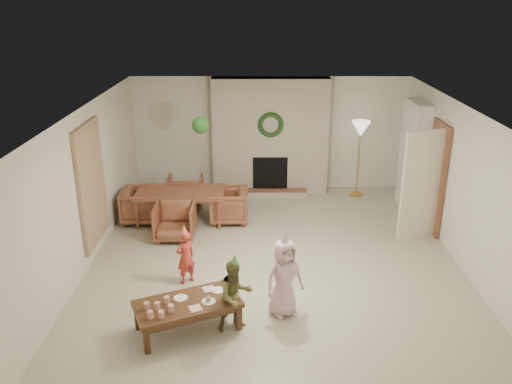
{
  "coord_description": "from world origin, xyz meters",
  "views": [
    {
      "loc": [
        -0.27,
        -7.71,
        4.14
      ],
      "look_at": [
        -0.3,
        0.4,
        1.05
      ],
      "focal_mm": 36.63,
      "sensor_mm": 36.0,
      "label": 1
    }
  ],
  "objects_px": {
    "dining_chair_far": "(185,192)",
    "coffee_table_top": "(187,304)",
    "child_pink": "(284,278)",
    "dining_table": "(180,207)",
    "dining_chair_left": "(142,205)",
    "child_plaid": "(235,295)",
    "dining_chair_near": "(175,221)",
    "child_red": "(185,257)",
    "dining_chair_right": "(229,205)"
  },
  "relations": [
    {
      "from": "child_pink",
      "to": "coffee_table_top",
      "type": "bearing_deg",
      "value": 170.74
    },
    {
      "from": "dining_chair_near",
      "to": "dining_chair_left",
      "type": "distance_m",
      "value": 1.05
    },
    {
      "from": "dining_chair_left",
      "to": "coffee_table_top",
      "type": "bearing_deg",
      "value": -159.65
    },
    {
      "from": "child_red",
      "to": "child_pink",
      "type": "relative_size",
      "value": 0.76
    },
    {
      "from": "dining_chair_left",
      "to": "child_plaid",
      "type": "xyz_separation_m",
      "value": [
        1.95,
        -3.45,
        0.16
      ]
    },
    {
      "from": "child_plaid",
      "to": "dining_chair_near",
      "type": "bearing_deg",
      "value": 87.59
    },
    {
      "from": "dining_chair_left",
      "to": "child_red",
      "type": "relative_size",
      "value": 0.85
    },
    {
      "from": "dining_chair_left",
      "to": "coffee_table_top",
      "type": "distance_m",
      "value": 3.72
    },
    {
      "from": "dining_table",
      "to": "dining_chair_left",
      "type": "height_order",
      "value": "dining_chair_left"
    },
    {
      "from": "child_red",
      "to": "child_pink",
      "type": "height_order",
      "value": "child_pink"
    },
    {
      "from": "child_pink",
      "to": "dining_chair_right",
      "type": "bearing_deg",
      "value": 80.8
    },
    {
      "from": "dining_chair_right",
      "to": "dining_table",
      "type": "bearing_deg",
      "value": -90.0
    },
    {
      "from": "child_plaid",
      "to": "child_pink",
      "type": "relative_size",
      "value": 0.88
    },
    {
      "from": "dining_chair_left",
      "to": "child_pink",
      "type": "distance_m",
      "value": 4.05
    },
    {
      "from": "dining_chair_near",
      "to": "dining_chair_right",
      "type": "height_order",
      "value": "same"
    },
    {
      "from": "dining_chair_left",
      "to": "dining_chair_right",
      "type": "bearing_deg",
      "value": -90.0
    },
    {
      "from": "dining_chair_far",
      "to": "child_pink",
      "type": "xyz_separation_m",
      "value": [
        1.85,
        -3.86,
        0.23
      ]
    },
    {
      "from": "dining_chair_near",
      "to": "child_pink",
      "type": "relative_size",
      "value": 0.65
    },
    {
      "from": "child_plaid",
      "to": "child_red",
      "type": "bearing_deg",
      "value": 98.3
    },
    {
      "from": "dining_table",
      "to": "child_plaid",
      "type": "distance_m",
      "value": 3.66
    },
    {
      "from": "dining_chair_near",
      "to": "dining_chair_far",
      "type": "xyz_separation_m",
      "value": [
        -0.01,
        1.49,
        0.0
      ]
    },
    {
      "from": "dining_chair_right",
      "to": "child_red",
      "type": "height_order",
      "value": "child_red"
    },
    {
      "from": "dining_chair_near",
      "to": "dining_chair_left",
      "type": "relative_size",
      "value": 1.0
    },
    {
      "from": "dining_chair_right",
      "to": "child_red",
      "type": "relative_size",
      "value": 0.85
    },
    {
      "from": "dining_chair_far",
      "to": "coffee_table_top",
      "type": "xyz_separation_m",
      "value": [
        0.58,
        -4.23,
        0.05
      ]
    },
    {
      "from": "dining_chair_far",
      "to": "coffee_table_top",
      "type": "distance_m",
      "value": 4.27
    },
    {
      "from": "coffee_table_top",
      "to": "child_red",
      "type": "height_order",
      "value": "child_red"
    },
    {
      "from": "coffee_table_top",
      "to": "child_pink",
      "type": "distance_m",
      "value": 1.33
    },
    {
      "from": "dining_chair_right",
      "to": "child_red",
      "type": "xyz_separation_m",
      "value": [
        -0.53,
        -2.3,
        0.09
      ]
    },
    {
      "from": "dining_chair_far",
      "to": "dining_chair_left",
      "type": "height_order",
      "value": "same"
    },
    {
      "from": "coffee_table_top",
      "to": "child_pink",
      "type": "xyz_separation_m",
      "value": [
        1.27,
        0.37,
        0.18
      ]
    },
    {
      "from": "dining_chair_left",
      "to": "child_pink",
      "type": "bearing_deg",
      "value": -140.66
    },
    {
      "from": "dining_chair_near",
      "to": "coffee_table_top",
      "type": "height_order",
      "value": "dining_chair_near"
    },
    {
      "from": "dining_chair_left",
      "to": "child_plaid",
      "type": "bearing_deg",
      "value": -151.05
    },
    {
      "from": "dining_table",
      "to": "dining_chair_right",
      "type": "xyz_separation_m",
      "value": [
        0.93,
        0.01,
        0.03
      ]
    },
    {
      "from": "dining_chair_right",
      "to": "coffee_table_top",
      "type": "distance_m",
      "value": 3.51
    },
    {
      "from": "dining_chair_far",
      "to": "child_red",
      "type": "relative_size",
      "value": 0.85
    },
    {
      "from": "child_plaid",
      "to": "dining_chair_far",
      "type": "bearing_deg",
      "value": 79.83
    },
    {
      "from": "dining_chair_left",
      "to": "child_plaid",
      "type": "height_order",
      "value": "child_plaid"
    },
    {
      "from": "dining_table",
      "to": "dining_chair_right",
      "type": "relative_size",
      "value": 2.34
    },
    {
      "from": "dining_chair_left",
      "to": "child_red",
      "type": "distance_m",
      "value": 2.56
    },
    {
      "from": "dining_table",
      "to": "dining_chair_far",
      "type": "distance_m",
      "value": 0.75
    },
    {
      "from": "dining_table",
      "to": "dining_chair_near",
      "type": "height_order",
      "value": "dining_chair_near"
    },
    {
      "from": "dining_chair_near",
      "to": "child_pink",
      "type": "bearing_deg",
      "value": -52.65
    },
    {
      "from": "dining_table",
      "to": "dining_chair_right",
      "type": "distance_m",
      "value": 0.93
    },
    {
      "from": "dining_chair_far",
      "to": "child_plaid",
      "type": "distance_m",
      "value": 4.37
    },
    {
      "from": "dining_chair_left",
      "to": "child_plaid",
      "type": "distance_m",
      "value": 3.96
    },
    {
      "from": "dining_chair_near",
      "to": "child_plaid",
      "type": "xyz_separation_m",
      "value": [
        1.19,
        -2.71,
        0.16
      ]
    },
    {
      "from": "dining_chair_far",
      "to": "child_red",
      "type": "distance_m",
      "value": 3.07
    },
    {
      "from": "dining_table",
      "to": "child_red",
      "type": "bearing_deg",
      "value": -80.56
    }
  ]
}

